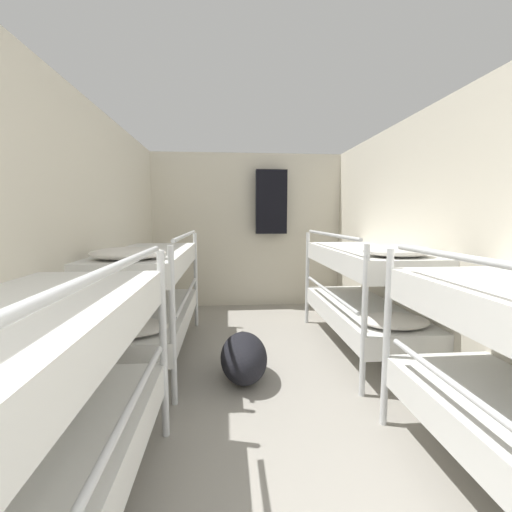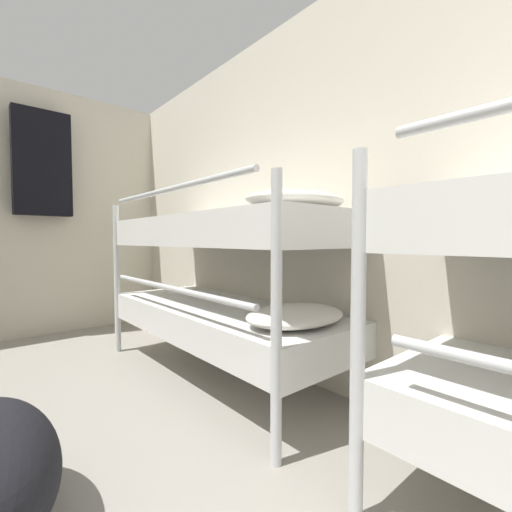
{
  "view_description": "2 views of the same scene",
  "coord_description": "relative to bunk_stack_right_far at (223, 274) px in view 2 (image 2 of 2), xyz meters",
  "views": [
    {
      "loc": [
        -0.3,
        0.36,
        1.32
      ],
      "look_at": [
        -0.08,
        3.03,
        1.01
      ],
      "focal_mm": 24.0,
      "sensor_mm": 36.0,
      "label": 1
    },
    {
      "loc": [
        -0.21,
        1.77,
        0.86
      ],
      "look_at": [
        0.82,
        2.97,
        0.79
      ],
      "focal_mm": 24.0,
      "sensor_mm": 36.0,
      "label": 2
    }
  ],
  "objects": [
    {
      "name": "bunk_stack_right_far",
      "position": [
        0.0,
        0.0,
        0.0
      ],
      "size": [
        0.71,
        1.81,
        1.17
      ],
      "color": "silver",
      "rests_on": "ground_plane"
    },
    {
      "name": "hanging_coat",
      "position": [
        -0.69,
        1.73,
        0.88
      ],
      "size": [
        0.44,
        0.12,
        0.9
      ],
      "color": "black"
    },
    {
      "name": "wall_right",
      "position": [
        0.38,
        -0.84,
        0.47
      ],
      "size": [
        0.06,
        5.49,
        2.23
      ],
      "color": "beige",
      "rests_on": "ground_plane"
    }
  ]
}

